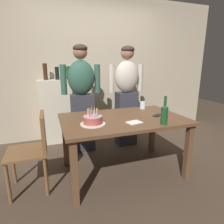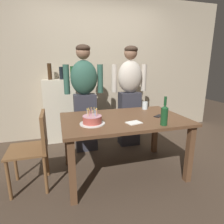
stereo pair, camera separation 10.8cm
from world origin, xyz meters
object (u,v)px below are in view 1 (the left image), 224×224
Objects in this scene: cell_phone at (158,115)px; person_woman_cardigan at (127,95)px; water_glass_near at (143,105)px; napkin_stack at (134,122)px; person_man_bearded at (82,98)px; birthday_cake at (93,120)px; wine_bottle at (164,114)px; dining_chair at (35,146)px.

cell_phone is 0.09× the size of person_woman_cardigan.
napkin_stack is at bearing -125.85° from water_glass_near.
birthday_cake is at bearing 86.36° from person_man_bearded.
wine_bottle is at bearing -143.78° from cell_phone.
person_man_bearded is at bearing 140.05° from dining_chair.
birthday_cake is 0.69m from dining_chair.
cell_phone is (0.13, 0.33, -0.11)m from wine_bottle.
cell_phone is 0.87× the size of napkin_stack.
person_woman_cardigan reaches higher than napkin_stack.
birthday_cake is 1.94× the size of cell_phone.
person_man_bearded reaches higher than napkin_stack.
person_man_bearded reaches higher than water_glass_near.
water_glass_near reaches higher than napkin_stack.
wine_bottle is at bearing 119.38° from person_man_bearded.
wine_bottle reaches higher than dining_chair.
napkin_stack is (0.46, -0.09, -0.04)m from birthday_cake.
birthday_cake is at bearing 49.46° from person_woman_cardigan.
cell_phone and napkin_stack have the same top height.
person_woman_cardigan reaches higher than wine_bottle.
napkin_stack is 0.10× the size of person_woman_cardigan.
wine_bottle reaches higher than birthday_cake.
cell_phone is 0.09× the size of person_man_bearded.
water_glass_near reaches higher than cell_phone.
dining_chair is (-1.36, 0.39, -0.34)m from wine_bottle.
birthday_cake is 0.32× the size of dining_chair.
person_woman_cardigan is (-0.05, 0.88, 0.13)m from cell_phone.
water_glass_near is at bearing 54.15° from napkin_stack.
person_woman_cardigan reaches higher than cell_phone.
water_glass_near is 0.06× the size of person_man_bearded.
wine_bottle is 0.34m from napkin_stack.
water_glass_near is at bearing 149.51° from person_man_bearded.
napkin_stack is (-0.28, 0.16, -0.11)m from wine_bottle.
person_man_bearded is at bearing 0.00° from person_woman_cardigan.
birthday_cake reaches higher than cell_phone.
person_man_bearded is (0.06, 0.95, 0.09)m from birthday_cake.
dining_chair is (-1.49, -0.34, -0.28)m from water_glass_near.
napkin_stack is 1.13m from person_man_bearded.
napkin_stack is (-0.41, -0.17, 0.00)m from cell_phone.
napkin_stack is 1.12m from dining_chair.
birthday_cake reaches higher than napkin_stack.
person_man_bearded reaches higher than wine_bottle.
birthday_cake is 1.26m from person_woman_cardigan.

